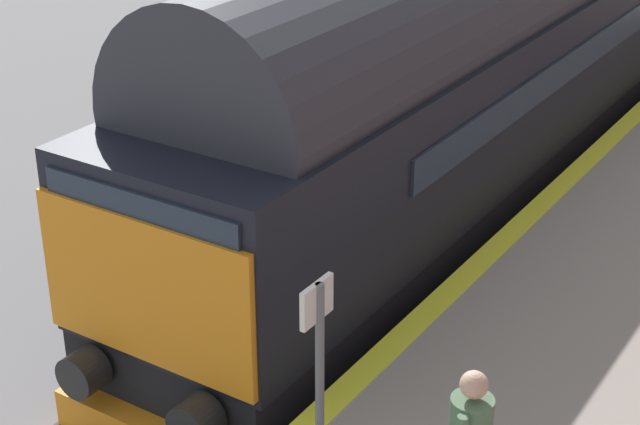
# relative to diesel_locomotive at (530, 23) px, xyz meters

# --- Properties ---
(ground_plane) EXTENTS (140.00, 140.00, 0.00)m
(ground_plane) POSITION_rel_diesel_locomotive_xyz_m (-0.00, -4.96, -2.49)
(ground_plane) COLOR slate
(ground_plane) RESTS_ON ground
(track_main) EXTENTS (2.50, 60.00, 0.15)m
(track_main) POSITION_rel_diesel_locomotive_xyz_m (-0.00, -4.96, -2.43)
(track_main) COLOR gray
(track_main) RESTS_ON ground
(station_platform) EXTENTS (4.00, 44.00, 1.01)m
(station_platform) POSITION_rel_diesel_locomotive_xyz_m (3.60, -4.96, -1.99)
(station_platform) COLOR gray
(station_platform) RESTS_ON ground
(diesel_locomotive) EXTENTS (2.74, 19.55, 4.68)m
(diesel_locomotive) POSITION_rel_diesel_locomotive_xyz_m (0.00, 0.00, 0.00)
(diesel_locomotive) COLOR black
(diesel_locomotive) RESTS_ON ground
(platform_number_sign) EXTENTS (0.10, 0.44, 1.85)m
(platform_number_sign) POSITION_rel_diesel_locomotive_xyz_m (2.13, -9.73, -0.25)
(platform_number_sign) COLOR slate
(platform_number_sign) RESTS_ON station_platform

